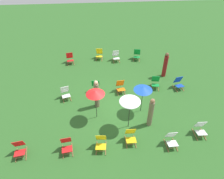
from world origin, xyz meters
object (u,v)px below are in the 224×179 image
Objects in this scene: umbrella_1 at (143,88)px; person_1 at (165,65)px; deckchair_1 at (67,145)px; deckchair_2 at (99,54)px; deckchair_4 at (179,83)px; deckchair_0 at (101,143)px; deckchair_13 at (121,87)px; person_2 at (97,94)px; umbrella_0 at (95,92)px; deckchair_14 at (96,87)px; deckchair_11 at (116,56)px; umbrella_2 at (130,99)px; deckchair_6 at (70,58)px; person_0 at (151,113)px; deckchair_12 at (137,55)px; deckchair_8 at (200,129)px; deckchair_10 at (19,149)px; deckchair_9 at (172,140)px; deckchair_5 at (65,93)px; deckchair_3 at (155,82)px; deckchair_7 at (131,136)px.

umbrella_1 is 0.97× the size of person_1.
umbrella_1 is at bearing 22.50° from deckchair_1.
deckchair_4 is (4.93, -4.10, 0.00)m from deckchair_2.
deckchair_13 is (1.39, 4.12, 0.00)m from deckchair_0.
umbrella_0 is at bearing -93.88° from person_2.
deckchair_13 is 1.55m from deckchair_14.
deckchair_4 is at bearing -5.59° from deckchair_13.
deckchair_11 is (1.26, -0.41, 0.00)m from deckchair_2.
person_2 is (-0.11, 2.91, 0.51)m from deckchair_0.
umbrella_1 is 1.42m from umbrella_2.
person_2 reaches higher than umbrella_1.
deckchair_6 is at bearing 128.29° from umbrella_1.
deckchair_1 is 0.47× the size of person_0.
deckchair_12 is 0.47× the size of person_1.
deckchair_8 is 0.41× the size of umbrella_2.
deckchair_13 is (5.11, 4.16, 0.00)m from deckchair_10.
deckchair_10 is at bearing 68.13° from person_1.
deckchair_9 is at bearing -35.21° from umbrella_2.
umbrella_1 is 0.98× the size of person_0.
deckchair_0 is at bearing -7.62° from deckchair_1.
umbrella_2 reaches higher than deckchair_0.
deckchair_8 is at bearing -41.83° from deckchair_5.
person_0 reaches higher than deckchair_3.
deckchair_9 is (-0.31, -4.48, 0.00)m from deckchair_3.
person_1 reaches higher than deckchair_14.
deckchair_14 is (-3.25, -3.74, 0.00)m from deckchair_12.
deckchair_6 is 0.47× the size of person_0.
deckchair_14 is (1.85, -3.61, 0.00)m from deckchair_6.
deckchair_8 is 0.47× the size of person_0.
deckchair_0 is at bearing -78.45° from deckchair_5.
deckchair_6 is at bearing 117.87° from umbrella_2.
deckchair_12 is 6.73m from person_0.
deckchair_7 is 1.00× the size of deckchair_13.
deckchair_10 is at bearing -138.61° from deckchair_3.
person_1 is (4.73, 3.57, -0.89)m from umbrella_0.
deckchair_6 and deckchair_12 have the same top height.
deckchair_7 is 3.54m from deckchair_8.
deckchair_0 is 1.00× the size of deckchair_7.
umbrella_1 reaches higher than deckchair_7.
deckchair_4 is 1.00× the size of deckchair_11.
deckchair_0 is at bearing -173.50° from deckchair_8.
deckchair_4 is 4.64m from deckchair_9.
deckchair_12 is (5.11, 0.12, 0.00)m from deckchair_6.
deckchair_7 is at bearing -60.32° from person_2.
deckchair_12 is (3.09, 7.97, 0.00)m from deckchair_0.
deckchair_8 is 0.48× the size of umbrella_1.
umbrella_0 reaches higher than person_0.
umbrella_2 is 5.45m from person_1.
deckchair_13 is 1.00× the size of deckchair_14.
deckchair_5 is 4.74m from umbrella_1.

